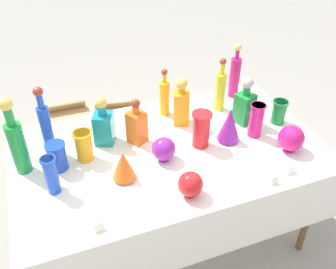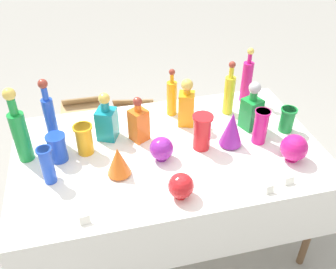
% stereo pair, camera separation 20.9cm
% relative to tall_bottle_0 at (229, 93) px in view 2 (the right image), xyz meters
% --- Properties ---
extents(ground_plane, '(40.00, 40.00, 0.00)m').
position_rel_tall_bottle_0_xyz_m(ground_plane, '(-0.47, -0.28, -0.91)').
color(ground_plane, gray).
extents(display_table, '(1.75, 1.04, 0.76)m').
position_rel_tall_bottle_0_xyz_m(display_table, '(-0.47, -0.32, -0.21)').
color(display_table, white).
rests_on(display_table, ground).
extents(tall_bottle_0, '(0.07, 0.07, 0.36)m').
position_rel_tall_bottle_0_xyz_m(tall_bottle_0, '(0.00, 0.00, 0.00)').
color(tall_bottle_0, yellow).
rests_on(tall_bottle_0, display_table).
extents(tall_bottle_1, '(0.07, 0.07, 0.38)m').
position_rel_tall_bottle_0_xyz_m(tall_bottle_1, '(0.17, 0.12, 0.01)').
color(tall_bottle_1, '#C61972').
rests_on(tall_bottle_1, display_table).
extents(tall_bottle_2, '(0.07, 0.07, 0.32)m').
position_rel_tall_bottle_0_xyz_m(tall_bottle_2, '(-0.36, 0.07, -0.02)').
color(tall_bottle_2, orange).
rests_on(tall_bottle_2, display_table).
extents(tall_bottle_3, '(0.09, 0.09, 0.44)m').
position_rel_tall_bottle_0_xyz_m(tall_bottle_3, '(-1.25, -0.18, 0.04)').
color(tall_bottle_3, '#198C38').
rests_on(tall_bottle_3, display_table).
extents(tall_bottle_4, '(0.06, 0.06, 0.41)m').
position_rel_tall_bottle_0_xyz_m(tall_bottle_4, '(-1.10, -0.07, 0.03)').
color(tall_bottle_4, blue).
rests_on(tall_bottle_4, display_table).
extents(square_decanter_0, '(0.12, 0.12, 0.28)m').
position_rel_tall_bottle_0_xyz_m(square_decanter_0, '(-0.61, -0.15, -0.03)').
color(square_decanter_0, orange).
rests_on(square_decanter_0, display_table).
extents(square_decanter_1, '(0.12, 0.12, 0.31)m').
position_rel_tall_bottle_0_xyz_m(square_decanter_1, '(-0.30, -0.06, -0.01)').
color(square_decanter_1, orange).
rests_on(square_decanter_1, display_table).
extents(square_decanter_2, '(0.13, 0.13, 0.31)m').
position_rel_tall_bottle_0_xyz_m(square_decanter_2, '(0.07, -0.19, -0.02)').
color(square_decanter_2, '#198C38').
rests_on(square_decanter_2, display_table).
extents(square_decanter_3, '(0.14, 0.14, 0.30)m').
position_rel_tall_bottle_0_xyz_m(square_decanter_3, '(-0.79, -0.09, -0.03)').
color(square_decanter_3, teal).
rests_on(square_decanter_3, display_table).
extents(slender_vase_0, '(0.11, 0.11, 0.16)m').
position_rel_tall_bottle_0_xyz_m(slender_vase_0, '(-1.08, -0.23, -0.06)').
color(slender_vase_0, blue).
rests_on(slender_vase_0, display_table).
extents(slender_vase_1, '(0.09, 0.09, 0.21)m').
position_rel_tall_bottle_0_xyz_m(slender_vase_1, '(0.06, -0.34, -0.04)').
color(slender_vase_1, '#C61972').
rests_on(slender_vase_1, display_table).
extents(slender_vase_2, '(0.08, 0.08, 0.21)m').
position_rel_tall_bottle_0_xyz_m(slender_vase_2, '(-1.12, -0.40, -0.03)').
color(slender_vase_2, blue).
rests_on(slender_vase_2, display_table).
extents(slender_vase_3, '(0.10, 0.10, 0.15)m').
position_rel_tall_bottle_0_xyz_m(slender_vase_3, '(0.27, -0.27, -0.07)').
color(slender_vase_3, '#198C38').
rests_on(slender_vase_3, display_table).
extents(slender_vase_4, '(0.12, 0.12, 0.22)m').
position_rel_tall_bottle_0_xyz_m(slender_vase_4, '(-0.28, -0.32, -0.03)').
color(slender_vase_4, red).
rests_on(slender_vase_4, display_table).
extents(slender_vase_5, '(0.11, 0.11, 0.18)m').
position_rel_tall_bottle_0_xyz_m(slender_vase_5, '(-0.93, -0.20, -0.05)').
color(slender_vase_5, orange).
rests_on(slender_vase_5, display_table).
extents(fluted_vase_0, '(0.13, 0.13, 0.22)m').
position_rel_tall_bottle_0_xyz_m(fluted_vase_0, '(-0.11, -0.33, -0.04)').
color(fluted_vase_0, purple).
rests_on(fluted_vase_0, display_table).
extents(fluted_vase_1, '(0.13, 0.13, 0.17)m').
position_rel_tall_bottle_0_xyz_m(fluted_vase_1, '(-0.77, -0.43, -0.06)').
color(fluted_vase_1, orange).
rests_on(fluted_vase_1, display_table).
extents(round_bowl_0, '(0.15, 0.15, 0.16)m').
position_rel_tall_bottle_0_xyz_m(round_bowl_0, '(0.17, -0.54, -0.07)').
color(round_bowl_0, '#C61972').
rests_on(round_bowl_0, display_table).
extents(round_bowl_1, '(0.13, 0.13, 0.14)m').
position_rel_tall_bottle_0_xyz_m(round_bowl_1, '(-0.50, -0.67, -0.08)').
color(round_bowl_1, red).
rests_on(round_bowl_1, display_table).
extents(round_bowl_2, '(0.13, 0.13, 0.14)m').
position_rel_tall_bottle_0_xyz_m(round_bowl_2, '(-0.53, -0.36, -0.08)').
color(round_bowl_2, purple).
rests_on(round_bowl_2, display_table).
extents(price_tag_left, '(0.06, 0.02, 0.04)m').
position_rel_tall_bottle_0_xyz_m(price_tag_left, '(0.06, -0.71, -0.13)').
color(price_tag_left, white).
rests_on(price_tag_left, display_table).
extents(price_tag_center, '(0.05, 0.02, 0.04)m').
position_rel_tall_bottle_0_xyz_m(price_tag_center, '(-0.06, -0.75, -0.13)').
color(price_tag_center, white).
rests_on(price_tag_center, display_table).
extents(price_tag_right, '(0.05, 0.02, 0.04)m').
position_rel_tall_bottle_0_xyz_m(price_tag_right, '(-0.97, -0.73, -0.13)').
color(price_tag_right, white).
rests_on(price_tag_right, display_table).
extents(cardboard_box_behind_left, '(0.40, 0.43, 0.43)m').
position_rel_tall_bottle_0_xyz_m(cardboard_box_behind_left, '(-0.93, 0.89, -0.73)').
color(cardboard_box_behind_left, tan).
rests_on(cardboard_box_behind_left, ground).
extents(cardboard_box_behind_right, '(0.48, 0.44, 0.34)m').
position_rel_tall_bottle_0_xyz_m(cardboard_box_behind_right, '(-0.48, 0.93, -0.78)').
color(cardboard_box_behind_right, tan).
rests_on(cardboard_box_behind_right, ground).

